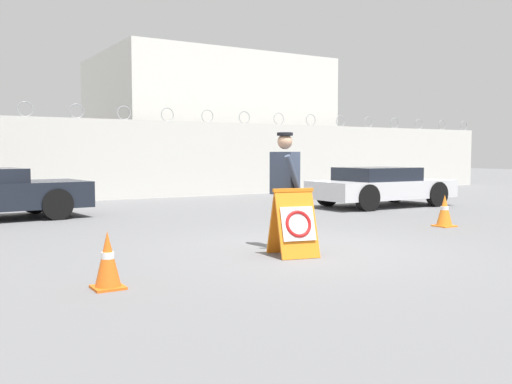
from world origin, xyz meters
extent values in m
plane|color=slate|center=(0.00, 0.00, 0.00)|extent=(90.00, 90.00, 0.00)
cube|color=silver|center=(0.00, 11.15, 1.32)|extent=(36.00, 0.30, 2.64)
torus|color=gray|center=(-2.30, 11.15, 2.86)|extent=(0.47, 0.03, 0.47)
torus|color=gray|center=(-0.77, 11.15, 2.86)|extent=(0.47, 0.03, 0.47)
torus|color=gray|center=(0.77, 11.15, 2.86)|extent=(0.47, 0.03, 0.47)
torus|color=gray|center=(2.30, 11.15, 2.86)|extent=(0.47, 0.03, 0.47)
torus|color=gray|center=(3.83, 11.15, 2.86)|extent=(0.47, 0.03, 0.47)
torus|color=gray|center=(5.36, 11.15, 2.86)|extent=(0.47, 0.03, 0.47)
torus|color=gray|center=(6.89, 11.15, 2.86)|extent=(0.47, 0.03, 0.47)
torus|color=gray|center=(8.42, 11.15, 2.86)|extent=(0.47, 0.03, 0.47)
torus|color=gray|center=(9.95, 11.15, 2.86)|extent=(0.47, 0.03, 0.47)
torus|color=gray|center=(11.48, 11.15, 2.86)|extent=(0.47, 0.03, 0.47)
torus|color=gray|center=(13.01, 11.15, 2.86)|extent=(0.47, 0.03, 0.47)
torus|color=gray|center=(14.54, 11.15, 2.86)|extent=(0.47, 0.03, 0.47)
torus|color=gray|center=(16.07, 11.15, 2.86)|extent=(0.47, 0.03, 0.47)
torus|color=gray|center=(17.60, 11.15, 2.86)|extent=(0.47, 0.03, 0.47)
cube|color=silver|center=(5.94, 15.47, 2.79)|extent=(9.16, 6.85, 5.58)
cube|color=orange|center=(-0.51, -0.52, 0.48)|extent=(0.66, 0.47, 0.97)
cube|color=orange|center=(-0.45, -0.21, 0.48)|extent=(0.66, 0.47, 0.97)
cube|color=orange|center=(-0.48, -0.37, 0.98)|extent=(0.63, 0.19, 0.05)
cube|color=white|center=(-0.52, -0.56, 0.50)|extent=(0.53, 0.28, 0.49)
torus|color=red|center=(-0.52, -0.57, 0.50)|extent=(0.43, 0.26, 0.40)
cylinder|color=#514C42|center=(-0.31, 0.22, 0.44)|extent=(0.15, 0.15, 0.87)
cylinder|color=#514C42|center=(-0.27, 0.04, 0.44)|extent=(0.15, 0.15, 0.87)
cube|color=#384256|center=(-0.29, 0.13, 1.21)|extent=(0.31, 0.49, 0.67)
sphere|color=tan|center=(-0.29, 0.13, 1.70)|extent=(0.24, 0.24, 0.24)
cylinder|color=#384256|center=(-0.35, 0.40, 1.22)|extent=(0.09, 0.09, 0.64)
cylinder|color=#384256|center=(-0.33, -0.16, 1.19)|extent=(0.36, 0.16, 0.62)
cylinder|color=black|center=(-0.29, 0.13, 1.82)|extent=(0.25, 0.25, 0.05)
cube|color=orange|center=(4.15, 0.76, 0.01)|extent=(0.38, 0.38, 0.03)
cone|color=orange|center=(4.15, 0.76, 0.35)|extent=(0.32, 0.32, 0.64)
cylinder|color=white|center=(4.15, 0.76, 0.38)|extent=(0.16, 0.16, 0.09)
cube|color=orange|center=(-3.46, -1.02, 0.01)|extent=(0.34, 0.34, 0.03)
cone|color=orange|center=(-3.46, -1.02, 0.34)|extent=(0.29, 0.29, 0.62)
cylinder|color=white|center=(-3.46, -1.02, 0.37)|extent=(0.15, 0.15, 0.09)
cylinder|color=black|center=(-2.66, 7.95, 0.36)|extent=(0.74, 0.27, 0.72)
cylinder|color=black|center=(-2.48, 6.17, 0.36)|extent=(0.74, 0.27, 0.72)
cylinder|color=black|center=(7.57, 5.66, 0.36)|extent=(0.71, 0.21, 0.71)
cylinder|color=black|center=(7.55, 3.94, 0.36)|extent=(0.71, 0.21, 0.71)
cylinder|color=black|center=(4.97, 5.69, 0.36)|extent=(0.71, 0.21, 0.71)
cylinder|color=black|center=(4.94, 3.97, 0.36)|extent=(0.71, 0.21, 0.71)
cube|color=silver|center=(6.26, 4.81, 0.50)|extent=(4.23, 1.88, 0.50)
cube|color=black|center=(6.05, 4.81, 0.94)|extent=(2.04, 1.67, 0.37)
camera|label=1|loc=(-5.31, -7.27, 1.51)|focal=40.00mm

